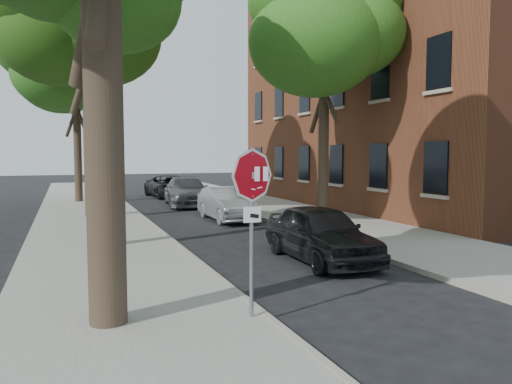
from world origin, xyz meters
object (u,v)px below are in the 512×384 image
at_px(apartment_building, 425,56).
at_px(car_c, 187,191).
at_px(car_b, 227,204).
at_px(car_d, 170,186).
at_px(stop_sign, 252,200).
at_px(tree_far, 75,67).
at_px(car_a, 321,233).
at_px(tree_right, 323,34).
at_px(tree_mid_b, 86,18).

height_order(apartment_building, car_c, apartment_building).
height_order(car_b, car_d, car_d).
bearing_deg(stop_sign, tree_far, 95.46).
relative_size(tree_far, car_a, 2.28).
height_order(tree_right, car_d, tree_right).
relative_size(tree_mid_b, car_b, 2.57).
xyz_separation_m(tree_far, car_c, (5.15, -3.22, -6.48)).
xyz_separation_m(tree_mid_b, car_b, (5.02, -2.47, -7.33)).
distance_m(car_a, car_d, 19.44).
bearing_deg(car_b, tree_far, 119.07).
relative_size(tree_far, car_b, 2.31).
bearing_deg(car_b, tree_right, -24.85).
relative_size(car_a, car_d, 0.85).
relative_size(apartment_building, car_b, 5.01).
distance_m(tree_mid_b, car_d, 12.65).
height_order(tree_mid_b, car_a, tree_mid_b).
bearing_deg(apartment_building, car_c, 161.40).
bearing_deg(car_d, tree_right, -79.81).
relative_size(tree_mid_b, car_c, 2.06).
height_order(tree_right, car_b, tree_right).
height_order(apartment_building, tree_mid_b, apartment_building).
xyz_separation_m(tree_mid_b, car_a, (4.92, -10.43, -7.30)).
distance_m(stop_sign, tree_mid_b, 15.48).
xyz_separation_m(tree_mid_b, tree_far, (-0.30, 6.99, -0.78)).
bearing_deg(stop_sign, tree_right, 56.62).
distance_m(tree_mid_b, car_c, 9.52).
xyz_separation_m(stop_sign, car_d, (3.30, 23.15, -1.28)).
height_order(car_c, car_d, car_c).
relative_size(stop_sign, tree_far, 0.28).
xyz_separation_m(apartment_building, tree_right, (-8.02, -3.89, -0.44)).
bearing_deg(stop_sign, tree_mid_b, 96.95).
xyz_separation_m(apartment_building, car_a, (-11.50, -10.31, -6.96)).
bearing_deg(apartment_building, stop_sign, -136.35).
xyz_separation_m(tree_right, car_a, (-3.48, -6.42, -6.52)).
relative_size(apartment_building, car_c, 4.02).
distance_m(tree_far, car_a, 19.32).
relative_size(apartment_building, stop_sign, 7.74).
distance_m(apartment_building, car_c, 14.04).
xyz_separation_m(tree_far, car_b, (5.32, -9.46, -6.55)).
bearing_deg(car_b, apartment_building, 11.33).
relative_size(apartment_building, tree_mid_b, 1.95).
relative_size(tree_mid_b, car_a, 2.53).
bearing_deg(tree_right, stop_sign, -123.38).
xyz_separation_m(tree_far, car_a, (5.22, -17.42, -6.52)).
xyz_separation_m(tree_right, car_c, (-3.55, 7.78, -6.48)).
distance_m(tree_far, car_c, 8.88).
xyz_separation_m(apartment_building, tree_mid_b, (-16.42, 0.12, 0.34)).
bearing_deg(tree_far, car_a, -73.32).
distance_m(apartment_building, car_a, 16.94).
relative_size(tree_right, car_b, 2.31).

